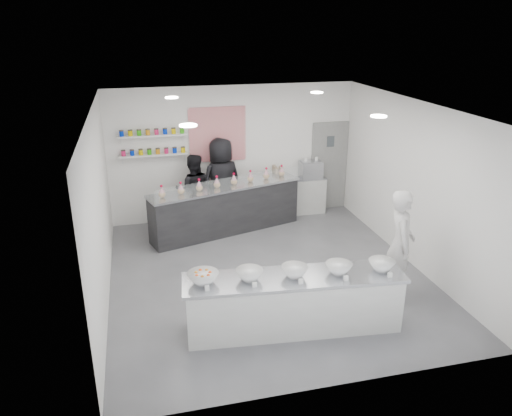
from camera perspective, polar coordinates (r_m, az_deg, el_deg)
The scene contains 26 objects.
floor at distance 9.06m, azimuth 1.32°, elevation -7.66°, with size 6.00×6.00×0.00m, color #515156.
ceiling at distance 8.08m, azimuth 1.50°, elevation 11.40°, with size 6.00×6.00×0.00m, color white.
back_wall at distance 11.25m, azimuth -2.62°, elevation 6.28°, with size 5.50×5.50×0.00m, color white.
left_wall at distance 8.21m, azimuth -17.46°, elevation -0.28°, with size 6.00×6.00×0.00m, color white.
right_wall at distance 9.52m, azimuth 17.61°, elevation 2.58°, with size 6.00×6.00×0.00m, color white.
back_door at distance 11.98m, azimuth 8.33°, elevation 4.76°, with size 0.88×0.04×2.10m, color gray.
pattern_panel at distance 11.06m, azimuth -4.43°, elevation 8.38°, with size 1.25×0.03×1.20m, color red.
jar_shelf_lower at distance 10.93m, azimuth -11.60°, elevation 5.99°, with size 1.45×0.22×0.04m, color silver.
jar_shelf_upper at distance 10.84m, azimuth -11.76°, elevation 8.13°, with size 1.45×0.22×0.04m, color silver.
preserve_jars at distance 10.85m, azimuth -11.70°, elevation 7.39°, with size 1.45×0.10×0.56m, color #D51D59, non-canonical shape.
downlight_0 at distance 6.85m, azimuth -7.76°, elevation 9.34°, with size 0.24×0.24×0.02m, color white.
downlight_1 at distance 7.67m, azimuth 13.84°, elevation 10.15°, with size 0.24×0.24×0.02m, color white.
downlight_2 at distance 9.41m, azimuth -9.62°, elevation 12.34°, with size 0.24×0.24×0.02m, color white.
downlight_3 at distance 10.01m, azimuth 6.96°, elevation 12.98°, with size 0.24×0.24×0.02m, color white.
prep_counter at distance 7.44m, azimuth 4.32°, elevation -10.75°, with size 3.20×0.73×0.87m, color #B2B2AD.
back_bar at distance 10.65m, azimuth -3.43°, elevation -0.15°, with size 3.34×0.61×1.04m, color black.
sneeze_guard at distance 10.18m, azimuth -2.76°, elevation 2.81°, with size 3.29×0.01×0.28m, color white.
espresso_ledge at distance 11.75m, azimuth 5.11°, elevation 1.40°, with size 1.16×0.37×0.86m, color #B2B2AD.
espresso_machine at distance 11.63m, azimuth 6.27°, elevation 4.39°, with size 0.50×0.35×0.38m, color #93969E.
cup_stacks at distance 11.40m, azimuth 2.58°, elevation 3.96°, with size 0.24×0.24×0.31m, color gray, non-canonical shape.
prep_bowls at distance 7.18m, azimuth 4.43°, elevation -7.25°, with size 2.99×0.49×0.16m, color white, non-canonical shape.
label_cards at distance 6.80m, azimuth 6.17°, elevation -9.48°, with size 2.66×0.04×0.07m, color white, non-canonical shape.
cookie_bags at distance 10.43m, azimuth -3.51°, elevation 3.17°, with size 2.94×0.14×0.26m, color #C9788E, non-canonical shape.
woman_prep at distance 8.39m, azimuth 16.17°, elevation -4.00°, with size 0.67×0.44×1.83m, color silver.
staff_left at distance 10.92m, azimuth -7.12°, elevation 1.95°, with size 0.79×0.62×1.64m, color black.
staff_right at distance 10.96m, azimuth -3.95°, elevation 3.00°, with size 0.95×0.62×1.95m, color black.
Camera 1 is at (-2.11, -7.68, 4.32)m, focal length 35.00 mm.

